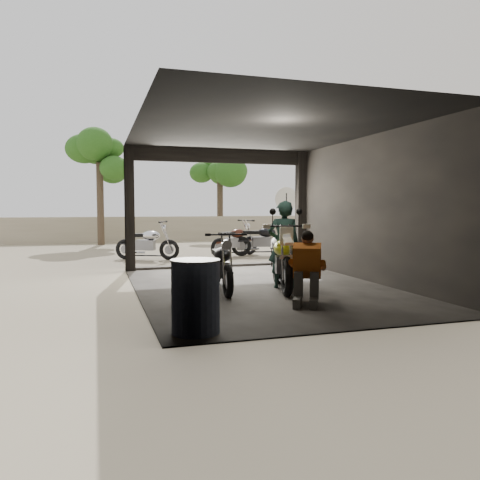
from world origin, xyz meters
TOP-DOWN VIEW (x-y plane):
  - ground at (0.00, 0.00)m, footprint 80.00×80.00m
  - garage at (0.00, 0.55)m, footprint 7.00×7.13m
  - boundary_wall at (0.00, 14.00)m, footprint 18.00×0.30m
  - tree_left at (-3.00, 12.50)m, footprint 2.20×2.20m
  - tree_right at (2.80, 14.00)m, footprint 2.20×2.20m
  - main_bike at (0.31, -0.29)m, footprint 1.33×2.16m
  - left_bike at (-0.89, -0.13)m, footprint 0.87×1.79m
  - outside_bike_a at (-1.69, 5.94)m, footprint 1.95×1.44m
  - outside_bike_b at (1.25, 6.15)m, footprint 1.95×1.47m
  - outside_bike_c at (2.20, 6.00)m, footprint 1.96×1.03m
  - rider at (0.40, -0.15)m, footprint 0.74×0.58m
  - mechanic at (0.13, -1.81)m, footprint 0.94×1.03m
  - stool at (1.55, 2.90)m, footprint 0.40×0.40m
  - helmet at (1.49, 2.94)m, footprint 0.36×0.37m
  - oil_drum at (-2.00, -3.00)m, footprint 0.63×0.63m
  - sign_post at (2.64, 5.06)m, footprint 0.76×0.08m

SIDE VIEW (x-z plane):
  - ground at x=0.00m, z-range 0.00..0.00m
  - stool at x=1.55m, z-range 0.20..0.75m
  - oil_drum at x=-2.00m, z-range 0.00..0.97m
  - left_bike at x=-0.89m, z-range 0.00..1.17m
  - boundary_wall at x=0.00m, z-range 0.00..1.20m
  - mechanic at x=0.13m, z-range 0.00..1.21m
  - outside_bike_a at x=-1.69m, z-range 0.00..1.22m
  - outside_bike_b at x=1.25m, z-range 0.00..1.22m
  - outside_bike_c at x=2.20m, z-range 0.00..1.27m
  - main_bike at x=0.31m, z-range 0.00..1.34m
  - helmet at x=1.49m, z-range 0.55..0.85m
  - rider at x=0.40m, z-range 0.00..1.77m
  - garage at x=0.00m, z-range -0.32..2.88m
  - sign_post at x=2.64m, z-range 0.39..2.68m
  - tree_right at x=2.80m, z-range 1.06..6.06m
  - tree_left at x=-3.00m, z-range 1.19..6.79m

